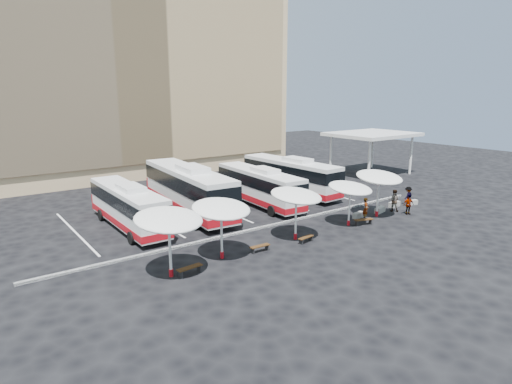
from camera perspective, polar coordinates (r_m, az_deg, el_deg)
ground at (r=32.51m, az=1.71°, el=-5.00°), size 120.00×120.00×0.00m
sandstone_building at (r=59.35m, az=-18.18°, el=15.02°), size 42.00×18.25×29.60m
service_canopy at (r=55.28m, az=15.23°, el=7.31°), size 10.00×8.00×5.20m
curb_divider at (r=32.86m, az=1.18°, el=-4.66°), size 34.00×0.25×0.15m
bay_lines at (r=38.85m, az=-5.56°, el=-1.98°), size 24.15×12.00×0.01m
bus_0 at (r=33.78m, az=-16.73°, el=-1.70°), size 2.62×11.04×3.50m
bus_1 at (r=36.72m, az=-9.07°, el=0.51°), size 3.85×13.59×4.26m
bus_2 at (r=38.97m, az=0.41°, el=0.89°), size 3.10×11.37×3.57m
bus_3 at (r=43.35m, az=4.57°, el=2.29°), size 3.22×12.14×3.82m
sunshade_0 at (r=23.92m, az=-11.59°, el=-3.65°), size 4.51×4.55×3.94m
sunshade_1 at (r=26.18m, az=-4.67°, el=-2.26°), size 3.93×3.98×3.77m
sunshade_2 at (r=29.63m, az=5.39°, el=-0.50°), size 4.49×4.52×3.73m
sunshade_3 at (r=33.46m, az=12.46°, el=0.49°), size 3.88×3.92×3.49m
sunshade_4 at (r=36.43m, az=16.10°, el=1.89°), size 4.20×4.24×3.91m
wood_bench_0 at (r=24.98m, az=-8.82°, el=-10.08°), size 1.59×0.57×0.48m
wood_bench_1 at (r=28.00m, az=0.52°, el=-7.35°), size 1.43×0.43×0.43m
wood_bench_2 at (r=29.86m, az=6.68°, el=-6.14°), size 1.38×0.56×0.41m
wood_bench_3 at (r=34.48m, az=14.15°, el=-3.70°), size 1.59×0.90×0.47m
conc_bench_0 at (r=36.34m, az=13.53°, el=-3.00°), size 1.29×0.58×0.47m
conc_bench_1 at (r=38.35m, az=16.20°, el=-2.30°), size 1.36×0.71×0.49m
conc_bench_2 at (r=40.63m, az=17.96°, el=-1.56°), size 1.27×0.46×0.47m
conc_bench_3 at (r=41.90m, az=20.04°, el=-1.31°), size 1.21×0.67×0.43m
passenger_0 at (r=35.73m, az=14.45°, el=-2.20°), size 0.79×0.77×1.83m
passenger_1 at (r=38.97m, az=17.93°, el=-1.08°), size 1.15×1.18×1.92m
passenger_2 at (r=38.32m, az=19.66°, el=-1.62°), size 1.08×0.75×1.70m
passenger_3 at (r=41.23m, az=19.61°, el=-0.54°), size 1.21×0.78×1.78m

